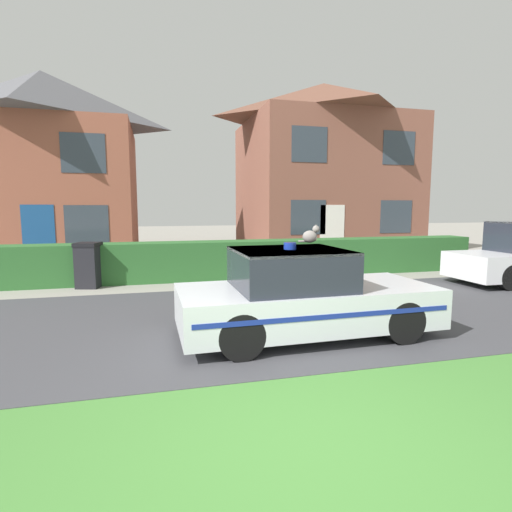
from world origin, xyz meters
The scene contains 9 objects.
ground_plane centered at (0.00, 0.00, 0.00)m, with size 80.00×80.00×0.00m, color gray.
road_strip centered at (0.00, 4.03, 0.01)m, with size 28.00×5.33×0.01m, color #424247.
lawn_verge centered at (0.00, 0.10, 0.00)m, with size 28.00×2.54×0.01m, color #478438.
garden_hedge centered at (1.11, 8.18, 0.53)m, with size 14.97×0.85×1.06m, color #2D662D.
police_car centered at (1.04, 2.82, 0.65)m, with size 4.02×1.77×1.48m.
cat centered at (1.11, 2.68, 1.60)m, with size 0.28×0.24×0.28m.
house_left centered at (-5.17, 14.19, 3.62)m, with size 6.77×5.57×7.10m.
house_right centered at (6.33, 14.35, 3.81)m, with size 7.15×6.57×7.50m.
wheelie_bin centered at (-2.82, 7.72, 0.58)m, with size 0.68×0.68×1.14m.
Camera 1 is at (-1.17, -2.94, 2.03)m, focal length 28.00 mm.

